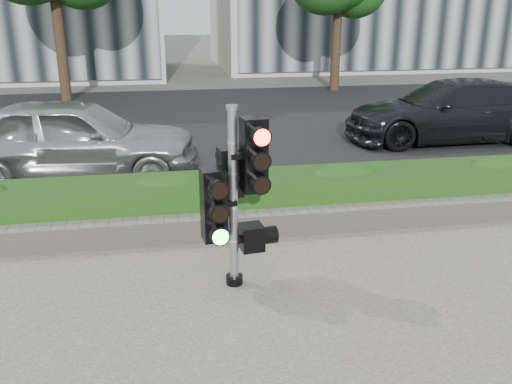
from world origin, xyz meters
TOP-DOWN VIEW (x-y plane):
  - ground at (0.00, 0.00)m, footprint 120.00×120.00m
  - road at (0.00, 10.00)m, footprint 60.00×13.00m
  - curb at (0.00, 3.15)m, footprint 60.00×0.25m
  - stone_wall at (0.00, 1.90)m, footprint 12.00×0.32m
  - hedge at (0.00, 2.55)m, footprint 12.00×1.00m
  - traffic_signal at (-0.50, 0.55)m, footprint 0.76×0.59m
  - car_silver at (-2.92, 5.19)m, footprint 4.74×2.22m
  - car_dark at (5.64, 6.88)m, footprint 5.15×2.24m

SIDE VIEW (x-z plane):
  - ground at x=0.00m, z-range 0.00..0.00m
  - road at x=0.00m, z-range 0.00..0.02m
  - curb at x=0.00m, z-range 0.00..0.12m
  - stone_wall at x=0.00m, z-range 0.03..0.37m
  - hedge at x=0.00m, z-range 0.03..0.71m
  - car_dark at x=5.64m, z-range 0.02..1.49m
  - car_silver at x=-2.92m, z-range 0.02..1.59m
  - traffic_signal at x=-0.50m, z-range 0.14..2.28m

